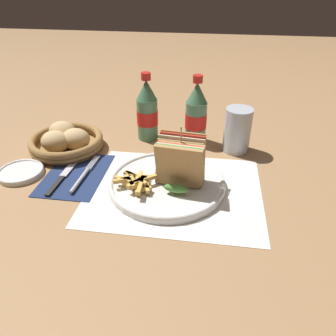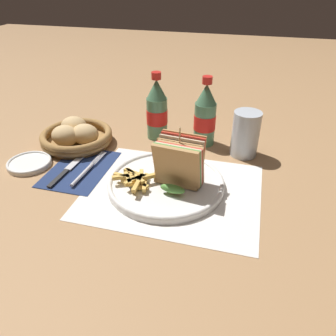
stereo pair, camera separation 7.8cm
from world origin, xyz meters
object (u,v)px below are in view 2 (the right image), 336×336
Objects in this scene: club_sandwich at (179,163)px; knife at (71,166)px; coke_bottle_near at (157,111)px; glass_near at (245,134)px; bread_basket at (76,136)px; plate_main at (166,183)px; side_saucer at (29,163)px; fork at (86,171)px; coke_bottle_far at (205,116)px.

knife is at bearing 177.46° from club_sandwich.
coke_bottle_near is (-0.13, 0.25, 0.02)m from club_sandwich.
bread_basket is at bearing -172.17° from glass_near.
glass_near is at bearing 26.50° from knife.
coke_bottle_near is at bearing 56.87° from knife.
club_sandwich reaches higher than plate_main.
coke_bottle_near is 0.38m from side_saucer.
plate_main is 0.27m from glass_near.
fork is 0.17m from bread_basket.
plate_main is 0.21m from fork.
coke_bottle_far is 0.50m from side_saucer.
club_sandwich reaches higher than bread_basket.
plate_main is 0.34m from bread_basket.
coke_bottle_far is (0.14, -0.00, 0.00)m from coke_bottle_near.
fork is 0.16m from side_saucer.
glass_near is (0.26, -0.04, -0.02)m from coke_bottle_near.
coke_bottle_near is 1.59× the size of glass_near.
knife is 0.40m from coke_bottle_far.
knife is 1.01× the size of coke_bottle_far.
fork is 0.85× the size of knife.
coke_bottle_far is at bearing 85.59° from club_sandwich.
club_sandwich is at bearing -123.84° from glass_near.
plate_main is at bearing -101.48° from coke_bottle_far.
glass_near is at bearing 30.93° from fork.
side_saucer is (-0.16, -0.00, -0.00)m from fork.
side_saucer is (-0.38, -0.00, -0.00)m from plate_main.
side_saucer is (-0.54, -0.21, -0.06)m from glass_near.
knife is (-0.26, 0.01, -0.00)m from plate_main.
glass_near is (0.38, 0.21, 0.05)m from fork.
fork is 1.49× the size of side_saucer.
knife is at bearing -125.60° from coke_bottle_near.
coke_bottle_near is at bearing 110.85° from plate_main.
coke_bottle_near reaches higher than club_sandwich.
fork is 0.05m from knife.
glass_near is (0.17, 0.21, 0.05)m from plate_main.
coke_bottle_far is 1.75× the size of side_saucer.
knife is at bearing -68.87° from bread_basket.
knife is at bearing 7.49° from side_saucer.
bread_basket reaches higher than knife.
glass_near reaches higher than plate_main.
bread_basket is (-0.48, -0.07, -0.04)m from glass_near.
side_saucer is at bearing -170.03° from knife.
coke_bottle_near is 1.75× the size of side_saucer.
bread_basket is (-0.22, -0.11, -0.06)m from coke_bottle_near.
coke_bottle_far reaches higher than fork.
plate_main is 0.28m from coke_bottle_near.
plate_main is 0.07m from club_sandwich.
fork is at bearing 0.33° from side_saucer.
plate_main is at bearing -129.15° from glass_near.
coke_bottle_near reaches higher than knife.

